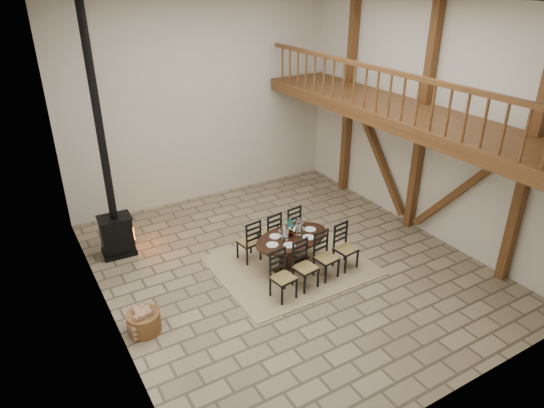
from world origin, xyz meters
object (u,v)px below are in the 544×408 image
wood_stove (112,206)px  log_basket (144,321)px  dining_table (294,252)px  log_stack (139,330)px

wood_stove → log_basket: size_ratio=9.09×
dining_table → log_stack: dining_table is taller
dining_table → wood_stove: 3.81m
dining_table → log_stack: size_ratio=6.46×
wood_stove → log_basket: bearing=-92.8°
dining_table → log_stack: (-3.31, -0.45, -0.21)m
wood_stove → log_stack: wood_stove is taller
dining_table → log_basket: bearing=178.4°
dining_table → log_basket: 3.21m
log_basket → dining_table: bearing=6.2°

